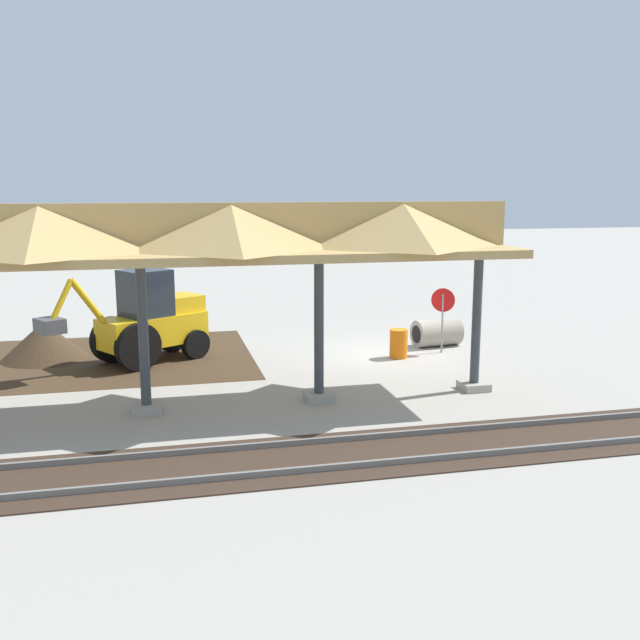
% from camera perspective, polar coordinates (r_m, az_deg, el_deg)
% --- Properties ---
extents(ground_plane, '(120.00, 120.00, 0.00)m').
position_cam_1_polar(ground_plane, '(22.90, 5.03, -2.68)').
color(ground_plane, '#9E998E').
extents(dirt_work_zone, '(9.30, 7.00, 0.01)m').
position_cam_1_polar(dirt_work_zone, '(23.04, -17.23, -3.03)').
color(dirt_work_zone, '#42301E').
rests_on(dirt_work_zone, ground).
extents(rail_tracks, '(60.00, 2.58, 0.15)m').
position_cam_1_polar(rail_tracks, '(15.62, 14.57, -9.30)').
color(rail_tracks, slate).
rests_on(rail_tracks, ground).
extents(stop_sign, '(0.64, 0.45, 2.09)m').
position_cam_1_polar(stop_sign, '(22.99, 9.80, 1.06)').
color(stop_sign, gray).
rests_on(stop_sign, ground).
extents(backhoe, '(4.90, 3.71, 2.82)m').
position_cam_1_polar(backhoe, '(22.13, -13.57, -0.05)').
color(backhoe, '#EAB214').
rests_on(backhoe, ground).
extents(dirt_mound, '(5.24, 5.24, 2.33)m').
position_cam_1_polar(dirt_mound, '(23.72, -21.12, -2.90)').
color(dirt_mound, '#42301E').
rests_on(dirt_mound, ground).
extents(concrete_pipe, '(1.67, 1.12, 0.91)m').
position_cam_1_polar(concrete_pipe, '(24.10, 9.33, -1.00)').
color(concrete_pipe, '#9E9384').
rests_on(concrete_pipe, ground).
extents(traffic_barrel, '(0.56, 0.56, 0.90)m').
position_cam_1_polar(traffic_barrel, '(22.29, 6.31, -1.88)').
color(traffic_barrel, orange).
rests_on(traffic_barrel, ground).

